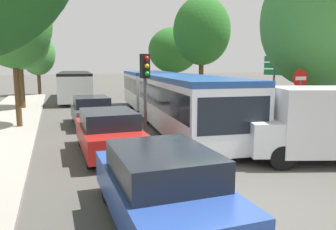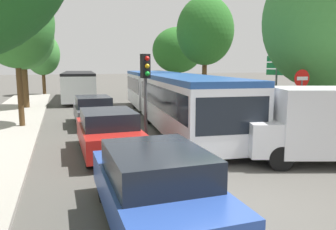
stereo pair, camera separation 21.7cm
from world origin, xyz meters
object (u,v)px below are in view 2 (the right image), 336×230
at_px(queued_car_graphite, 93,110).
at_px(tree_right_mid, 204,33).
at_px(no_entry_sign, 301,94).
at_px(city_bus_rear, 79,84).
at_px(tree_left_distant, 42,54).
at_px(direction_sign_post, 277,73).
at_px(traffic_light, 146,78).
at_px(white_van, 333,123).
at_px(tree_left_mid, 14,24).
at_px(tree_left_far, 21,38).
at_px(tree_right_near, 325,24).
at_px(tree_right_far, 178,51).
at_px(queued_car_blue, 155,187).
at_px(queued_car_red, 108,132).
at_px(articulated_bus, 168,94).

distance_m(queued_car_graphite, tree_right_mid, 11.80).
bearing_deg(tree_right_mid, no_entry_sign, -96.24).
relative_size(queued_car_graphite, no_entry_sign, 1.47).
relative_size(city_bus_rear, tree_left_distant, 1.82).
height_order(city_bus_rear, direction_sign_post, direction_sign_post).
bearing_deg(no_entry_sign, direction_sign_post, 158.21).
bearing_deg(direction_sign_post, traffic_light, 6.70).
relative_size(white_van, traffic_light, 1.58).
relative_size(queued_car_graphite, white_van, 0.78).
height_order(no_entry_sign, tree_left_distant, tree_left_distant).
xyz_separation_m(city_bus_rear, traffic_light, (1.55, -17.04, 1.13)).
bearing_deg(no_entry_sign, tree_left_mid, -119.32).
height_order(no_entry_sign, tree_left_far, tree_left_far).
bearing_deg(tree_right_near, direction_sign_post, 102.35).
bearing_deg(tree_left_mid, no_entry_sign, -29.32).
bearing_deg(tree_right_far, queued_car_blue, -110.67).
bearing_deg(tree_right_far, city_bus_rear, -166.60).
bearing_deg(no_entry_sign, tree_right_near, 118.95).
height_order(queued_car_graphite, tree_left_far, tree_left_far).
bearing_deg(city_bus_rear, queued_car_graphite, -176.65).
bearing_deg(tree_left_mid, traffic_light, -43.14).
xyz_separation_m(traffic_light, no_entry_sign, (5.92, -1.46, -0.62)).
bearing_deg(queued_car_red, city_bus_rear, -0.62).
height_order(articulated_bus, tree_right_far, tree_right_far).
height_order(tree_right_near, tree_right_mid, tree_right_mid).
distance_m(white_van, tree_right_mid, 15.82).
bearing_deg(queued_car_blue, tree_right_mid, -27.27).
relative_size(queued_car_graphite, tree_right_far, 0.62).
bearing_deg(articulated_bus, tree_left_mid, -85.20).
bearing_deg(queued_car_red, tree_right_mid, -37.01).
bearing_deg(queued_car_graphite, direction_sign_post, -106.28).
bearing_deg(articulated_bus, tree_right_far, 163.69).
bearing_deg(tree_left_mid, tree_left_far, 93.62).
distance_m(queued_car_blue, traffic_light, 6.84).
height_order(tree_left_far, tree_right_far, tree_left_far).
distance_m(direction_sign_post, tree_right_far, 17.48).
height_order(direction_sign_post, tree_left_mid, tree_left_mid).
distance_m(tree_left_mid, tree_left_far, 7.17).
xyz_separation_m(queued_car_blue, white_van, (6.32, 2.22, 0.48)).
height_order(no_entry_sign, tree_right_near, tree_right_near).
distance_m(queued_car_graphite, tree_left_far, 9.13).
relative_size(city_bus_rear, queued_car_blue, 2.57).
distance_m(queued_car_red, tree_right_near, 10.28).
bearing_deg(direction_sign_post, city_bus_rear, -68.17).
xyz_separation_m(articulated_bus, tree_right_near, (5.46, -4.98, 3.27)).
distance_m(traffic_light, tree_left_distant, 23.06).
relative_size(no_entry_sign, tree_left_mid, 0.40).
relative_size(white_van, no_entry_sign, 1.90).
distance_m(articulated_bus, traffic_light, 5.26).
bearing_deg(traffic_light, tree_left_mid, -147.20).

